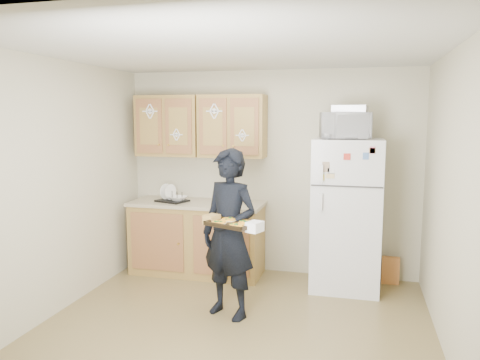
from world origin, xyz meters
name	(u,v)px	position (x,y,z in m)	size (l,w,h in m)	color
floor	(232,333)	(0.00, 0.00, 0.00)	(3.60, 3.60, 0.00)	olive
ceiling	(231,49)	(0.00, 0.00, 2.50)	(3.60, 3.60, 0.00)	silver
wall_back	(270,173)	(0.00, 1.80, 1.25)	(3.60, 0.04, 2.50)	#BBB498
wall_front	(135,256)	(0.00, -1.80, 1.25)	(3.60, 0.04, 2.50)	#BBB498
wall_left	(52,189)	(-1.80, 0.00, 1.25)	(0.04, 3.60, 2.50)	#BBB498
wall_right	(455,207)	(1.80, 0.00, 1.25)	(0.04, 3.60, 2.50)	#BBB498
refrigerator	(346,214)	(0.95, 1.43, 0.85)	(0.75, 0.70, 1.70)	silver
base_cabinet	(197,239)	(-0.85, 1.48, 0.43)	(1.60, 0.60, 0.86)	olive
countertop	(197,204)	(-0.85, 1.48, 0.88)	(1.64, 0.64, 0.04)	tan
upper_cab_left	(169,126)	(-1.25, 1.61, 1.83)	(0.80, 0.33, 0.75)	olive
upper_cab_right	(232,126)	(-0.43, 1.61, 1.83)	(0.80, 0.33, 0.75)	olive
cereal_box	(390,270)	(1.47, 1.67, 0.16)	(0.20, 0.07, 0.32)	#F0AE54
person	(229,234)	(-0.12, 0.36, 0.82)	(0.60, 0.39, 1.64)	black
baking_tray	(233,224)	(-0.01, 0.09, 0.99)	(0.42, 0.31, 0.04)	black
pizza_front_left	(219,222)	(-0.13, 0.06, 1.00)	(0.14, 0.14, 0.02)	orange
pizza_front_right	(237,225)	(0.05, -0.02, 1.00)	(0.14, 0.14, 0.02)	orange
pizza_back_left	(229,219)	(-0.08, 0.19, 1.00)	(0.14, 0.14, 0.02)	orange
pizza_back_right	(246,222)	(0.11, 0.11, 1.00)	(0.14, 0.14, 0.02)	orange
microwave	(345,126)	(0.90, 1.38, 1.84)	(0.52, 0.35, 0.29)	silver
foil_pan	(350,109)	(0.95, 1.41, 2.03)	(0.36, 0.25, 0.08)	silver
dish_rack	(172,196)	(-1.15, 1.43, 0.97)	(0.36, 0.27, 0.14)	black
bowl	(178,198)	(-1.07, 1.43, 0.94)	(0.21, 0.21, 0.05)	white
soap_bottle	(230,198)	(-0.39, 1.36, 0.99)	(0.08, 0.08, 0.18)	silver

